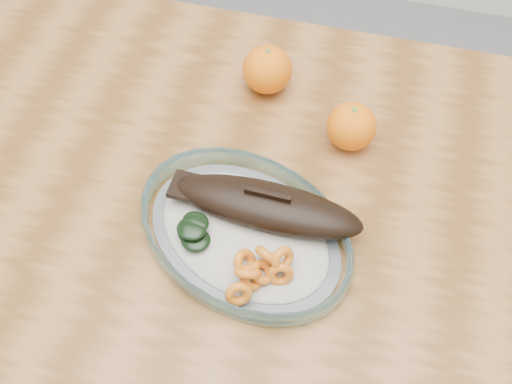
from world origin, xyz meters
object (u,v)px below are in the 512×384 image
orange_right (351,126)px  plated_meal (246,229)px  orange_left (267,70)px  dining_table (222,247)px

orange_right → plated_meal: bearing=-118.5°
plated_meal → orange_left: size_ratio=9.51×
plated_meal → orange_right: (0.10, 0.19, 0.02)m
dining_table → orange_left: (0.01, 0.24, 0.14)m
orange_right → dining_table: bearing=-133.2°
orange_left → plated_meal: bearing=-82.2°
dining_table → orange_left: orange_left is taller
plated_meal → orange_right: plated_meal is taller
orange_left → dining_table: bearing=-92.1°
dining_table → orange_right: size_ratio=17.09×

